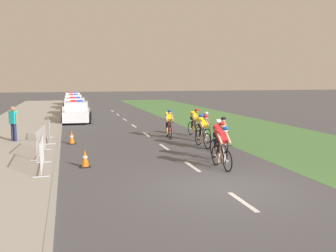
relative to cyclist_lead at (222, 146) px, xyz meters
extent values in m
plane|color=#4C4C51|center=(-0.90, -2.18, -0.79)|extent=(160.00, 160.00, 0.00)
cube|color=#A3A099|center=(-8.01, 11.82, -0.73)|extent=(4.98, 60.00, 0.12)
cube|color=#9E9E99|center=(-5.61, 11.82, -0.72)|extent=(0.16, 60.00, 0.13)
cube|color=#4C7F42|center=(5.67, 11.82, -0.78)|extent=(7.00, 60.00, 0.01)
cube|color=white|center=(-0.90, -3.47, -0.78)|extent=(0.14, 1.60, 0.01)
cube|color=white|center=(-0.90, 0.53, -0.78)|extent=(0.14, 1.60, 0.01)
cube|color=white|center=(-0.90, 4.53, -0.78)|extent=(0.14, 1.60, 0.01)
cube|color=white|center=(-0.90, 8.53, -0.78)|extent=(0.14, 1.60, 0.01)
cube|color=white|center=(-0.90, 12.53, -0.78)|extent=(0.14, 1.60, 0.01)
cube|color=white|center=(-0.90, 16.53, -0.78)|extent=(0.14, 1.60, 0.01)
cube|color=white|center=(-0.90, 20.53, -0.78)|extent=(0.14, 1.60, 0.01)
cube|color=white|center=(-0.90, 24.53, -0.78)|extent=(0.14, 1.60, 0.01)
torus|color=black|center=(0.01, -0.48, -0.42)|extent=(0.06, 0.72, 0.72)
cylinder|color=#99999E|center=(0.01, -0.48, -0.42)|extent=(0.06, 0.06, 0.06)
torus|color=black|center=(-0.01, 0.52, -0.42)|extent=(0.06, 0.72, 0.72)
cylinder|color=#99999E|center=(-0.01, 0.52, -0.42)|extent=(0.06, 0.06, 0.06)
cylinder|color=silver|center=(0.00, -0.03, 0.11)|extent=(0.04, 0.55, 0.04)
cylinder|color=silver|center=(0.00, -0.20, -0.21)|extent=(0.05, 0.48, 0.63)
cylinder|color=silver|center=(0.00, 0.17, -0.19)|extent=(0.04, 0.04, 0.65)
cylinder|color=black|center=(0.01, -0.38, 0.09)|extent=(0.42, 0.03, 0.03)
cube|color=black|center=(0.00, 0.17, 0.15)|extent=(0.10, 0.22, 0.05)
cube|color=red|center=(0.00, 0.05, 0.35)|extent=(0.29, 0.54, 0.47)
cube|color=black|center=(0.00, 0.16, 0.19)|extent=(0.28, 0.20, 0.18)
cylinder|color=black|center=(0.09, 0.11, -0.15)|extent=(0.11, 0.23, 0.40)
cylinder|color=beige|center=(0.09, 0.03, -0.41)|extent=(0.09, 0.16, 0.36)
cylinder|color=black|center=(-0.09, 0.11, -0.15)|extent=(0.11, 0.17, 0.40)
cylinder|color=beige|center=(-0.09, 0.03, -0.41)|extent=(0.09, 0.12, 0.36)
cylinder|color=beige|center=(0.16, -0.16, 0.30)|extent=(0.08, 0.40, 0.35)
cylinder|color=beige|center=(-0.16, -0.17, 0.30)|extent=(0.08, 0.40, 0.35)
sphere|color=beige|center=(0.00, -0.25, 0.59)|extent=(0.19, 0.19, 0.19)
ellipsoid|color=blue|center=(0.00, -0.26, 0.66)|extent=(0.24, 0.32, 0.24)
torus|color=black|center=(0.40, 0.78, -0.42)|extent=(0.05, 0.72, 0.72)
cylinder|color=#99999E|center=(0.40, 0.78, -0.42)|extent=(0.06, 0.06, 0.06)
torus|color=black|center=(0.42, 1.78, -0.42)|extent=(0.05, 0.72, 0.72)
cylinder|color=#99999E|center=(0.42, 1.78, -0.42)|extent=(0.06, 0.06, 0.06)
cylinder|color=#B21919|center=(0.41, 1.23, 0.11)|extent=(0.04, 0.55, 0.04)
cylinder|color=#B21919|center=(0.41, 1.06, -0.21)|extent=(0.05, 0.48, 0.63)
cylinder|color=#B21919|center=(0.41, 1.43, -0.19)|extent=(0.04, 0.04, 0.65)
cylinder|color=black|center=(0.41, 0.88, 0.09)|extent=(0.42, 0.03, 0.03)
cube|color=black|center=(0.41, 1.43, 0.15)|extent=(0.10, 0.22, 0.05)
cube|color=red|center=(0.41, 1.31, 0.35)|extent=(0.29, 0.54, 0.47)
cube|color=black|center=(0.41, 1.42, 0.19)|extent=(0.28, 0.20, 0.18)
cylinder|color=black|center=(0.50, 1.37, -0.15)|extent=(0.11, 0.22, 0.40)
cylinder|color=#9E7051|center=(0.50, 1.29, -0.41)|extent=(0.09, 0.15, 0.36)
cylinder|color=black|center=(0.32, 1.37, -0.15)|extent=(0.11, 0.17, 0.40)
cylinder|color=#9E7051|center=(0.32, 1.29, -0.41)|extent=(0.09, 0.12, 0.36)
cylinder|color=#9E7051|center=(0.57, 1.09, 0.30)|extent=(0.08, 0.40, 0.35)
cylinder|color=#9E7051|center=(0.25, 1.09, 0.30)|extent=(0.08, 0.40, 0.35)
sphere|color=#9E7051|center=(0.41, 1.01, 0.59)|extent=(0.19, 0.19, 0.19)
ellipsoid|color=red|center=(0.41, 1.00, 0.66)|extent=(0.23, 0.32, 0.24)
torus|color=black|center=(1.21, 2.48, -0.42)|extent=(0.07, 0.73, 0.72)
cylinder|color=#99999E|center=(1.21, 2.48, -0.42)|extent=(0.06, 0.06, 0.06)
torus|color=black|center=(1.24, 3.48, -0.42)|extent=(0.07, 0.73, 0.72)
cylinder|color=#99999E|center=(1.24, 3.48, -0.42)|extent=(0.06, 0.06, 0.06)
cylinder|color=#B21919|center=(1.23, 2.93, 0.11)|extent=(0.05, 0.55, 0.04)
cylinder|color=#B21919|center=(1.22, 2.75, -0.21)|extent=(0.06, 0.48, 0.63)
cylinder|color=#B21919|center=(1.23, 3.13, -0.19)|extent=(0.04, 0.04, 0.65)
cylinder|color=black|center=(1.21, 2.58, 0.09)|extent=(0.42, 0.04, 0.03)
cube|color=black|center=(1.23, 3.13, 0.15)|extent=(0.11, 0.22, 0.05)
cube|color=white|center=(1.23, 3.00, 0.35)|extent=(0.30, 0.56, 0.45)
cube|color=black|center=(1.23, 3.12, 0.19)|extent=(0.29, 0.21, 0.18)
cylinder|color=black|center=(1.32, 3.07, -0.15)|extent=(0.12, 0.23, 0.40)
cylinder|color=tan|center=(1.32, 2.99, -0.41)|extent=(0.10, 0.16, 0.36)
cylinder|color=black|center=(1.14, 3.07, -0.15)|extent=(0.12, 0.17, 0.40)
cylinder|color=tan|center=(1.14, 2.99, -0.41)|extent=(0.09, 0.13, 0.36)
cylinder|color=tan|center=(1.38, 2.78, 0.30)|extent=(0.09, 0.40, 0.35)
cylinder|color=tan|center=(1.06, 2.79, 0.30)|extent=(0.09, 0.40, 0.35)
sphere|color=tan|center=(1.22, 2.70, 0.59)|extent=(0.19, 0.19, 0.19)
ellipsoid|color=black|center=(1.22, 2.69, 0.66)|extent=(0.24, 0.32, 0.24)
torus|color=black|center=(0.84, 3.55, -0.42)|extent=(0.10, 0.73, 0.72)
cylinder|color=#99999E|center=(0.84, 3.55, -0.42)|extent=(0.06, 0.06, 0.06)
torus|color=black|center=(0.76, 4.55, -0.42)|extent=(0.10, 0.73, 0.72)
cylinder|color=#99999E|center=(0.76, 4.55, -0.42)|extent=(0.06, 0.06, 0.06)
cylinder|color=white|center=(0.80, 4.00, 0.11)|extent=(0.08, 0.55, 0.04)
cylinder|color=white|center=(0.82, 3.83, -0.21)|extent=(0.08, 0.48, 0.63)
cylinder|color=white|center=(0.79, 4.20, -0.19)|extent=(0.04, 0.04, 0.65)
cylinder|color=black|center=(0.83, 3.65, 0.09)|extent=(0.42, 0.06, 0.03)
cube|color=black|center=(0.79, 4.20, 0.15)|extent=(0.12, 0.23, 0.05)
cube|color=yellow|center=(0.80, 4.08, 0.35)|extent=(0.32, 0.57, 0.45)
cube|color=black|center=(0.79, 4.19, 0.19)|extent=(0.29, 0.22, 0.18)
cylinder|color=black|center=(0.88, 4.15, -0.15)|extent=(0.13, 0.23, 0.40)
cylinder|color=tan|center=(0.89, 4.07, -0.41)|extent=(0.10, 0.16, 0.36)
cylinder|color=black|center=(0.70, 4.14, -0.15)|extent=(0.12, 0.18, 0.40)
cylinder|color=tan|center=(0.71, 4.06, -0.41)|extent=(0.10, 0.13, 0.36)
cylinder|color=tan|center=(0.97, 3.87, 0.30)|extent=(0.11, 0.41, 0.35)
cylinder|color=tan|center=(0.66, 3.85, 0.30)|extent=(0.11, 0.41, 0.35)
sphere|color=tan|center=(0.82, 3.78, 0.59)|extent=(0.19, 0.19, 0.19)
ellipsoid|color=red|center=(0.82, 3.77, 0.66)|extent=(0.25, 0.33, 0.24)
torus|color=black|center=(1.39, 4.95, -0.42)|extent=(0.10, 0.73, 0.72)
cylinder|color=#99999E|center=(1.39, 4.95, -0.42)|extent=(0.06, 0.06, 0.06)
torus|color=black|center=(1.31, 5.94, -0.42)|extent=(0.10, 0.73, 0.72)
cylinder|color=#99999E|center=(1.31, 5.94, -0.42)|extent=(0.06, 0.06, 0.06)
cylinder|color=white|center=(1.35, 5.40, 0.11)|extent=(0.08, 0.55, 0.04)
cylinder|color=white|center=(1.37, 5.22, -0.21)|extent=(0.08, 0.48, 0.63)
cylinder|color=white|center=(1.34, 5.60, -0.19)|extent=(0.04, 0.04, 0.65)
cylinder|color=black|center=(1.38, 5.05, 0.09)|extent=(0.42, 0.06, 0.03)
cube|color=black|center=(1.34, 5.60, 0.15)|extent=(0.12, 0.23, 0.05)
cube|color=blue|center=(1.35, 5.47, 0.35)|extent=(0.32, 0.56, 0.46)
cube|color=black|center=(1.34, 5.59, 0.19)|extent=(0.30, 0.22, 0.18)
cylinder|color=black|center=(1.43, 5.54, -0.15)|extent=(0.13, 0.23, 0.40)
cylinder|color=#9E7051|center=(1.44, 5.46, -0.41)|extent=(0.10, 0.16, 0.36)
cylinder|color=black|center=(1.25, 5.53, -0.15)|extent=(0.12, 0.18, 0.40)
cylinder|color=#9E7051|center=(1.26, 5.45, -0.41)|extent=(0.10, 0.13, 0.36)
cylinder|color=#9E7051|center=(1.52, 5.27, 0.30)|extent=(0.11, 0.41, 0.35)
cylinder|color=#9E7051|center=(1.20, 5.24, 0.30)|extent=(0.11, 0.41, 0.35)
sphere|color=#9E7051|center=(1.37, 5.17, 0.59)|extent=(0.19, 0.19, 0.19)
ellipsoid|color=white|center=(1.37, 5.16, 0.66)|extent=(0.25, 0.33, 0.24)
torus|color=black|center=(1.55, 6.76, -0.42)|extent=(0.10, 0.73, 0.72)
cylinder|color=#99999E|center=(1.55, 6.76, -0.42)|extent=(0.06, 0.06, 0.06)
torus|color=black|center=(1.46, 7.76, -0.42)|extent=(0.10, 0.73, 0.72)
cylinder|color=#99999E|center=(1.46, 7.76, -0.42)|extent=(0.06, 0.06, 0.06)
cylinder|color=#B21919|center=(1.51, 7.21, 0.11)|extent=(0.08, 0.55, 0.04)
cylinder|color=#B21919|center=(1.52, 7.04, -0.21)|extent=(0.08, 0.48, 0.63)
cylinder|color=#B21919|center=(1.49, 7.41, -0.19)|extent=(0.04, 0.04, 0.65)
cylinder|color=black|center=(1.54, 6.86, 0.09)|extent=(0.42, 0.06, 0.03)
cube|color=black|center=(1.49, 7.41, 0.15)|extent=(0.12, 0.23, 0.05)
cube|color=yellow|center=(1.50, 7.28, 0.35)|extent=(0.33, 0.57, 0.44)
cube|color=black|center=(1.49, 7.40, 0.19)|extent=(0.30, 0.22, 0.18)
cylinder|color=black|center=(1.59, 7.36, -0.15)|extent=(0.13, 0.23, 0.40)
cylinder|color=#9E7051|center=(1.59, 7.28, -0.41)|extent=(0.10, 0.16, 0.36)
cylinder|color=black|center=(1.41, 7.34, -0.15)|extent=(0.12, 0.18, 0.40)
cylinder|color=#9E7051|center=(1.41, 7.26, -0.41)|extent=(0.10, 0.13, 0.36)
cylinder|color=#9E7051|center=(1.68, 7.08, 0.30)|extent=(0.11, 0.41, 0.35)
cylinder|color=#9E7051|center=(1.36, 7.06, 0.30)|extent=(0.11, 0.41, 0.35)
sphere|color=#9E7051|center=(1.53, 6.99, 0.59)|extent=(0.19, 0.19, 0.19)
ellipsoid|color=red|center=(1.53, 6.98, 0.66)|extent=(0.26, 0.33, 0.24)
torus|color=black|center=(-0.05, 6.56, -0.42)|extent=(0.12, 0.72, 0.72)
cylinder|color=#99999E|center=(-0.05, 6.56, -0.42)|extent=(0.07, 0.07, 0.06)
torus|color=black|center=(0.06, 7.56, -0.42)|extent=(0.12, 0.72, 0.72)
cylinder|color=#99999E|center=(0.06, 7.56, -0.42)|extent=(0.07, 0.07, 0.06)
cylinder|color=#B21919|center=(0.00, 7.01, 0.11)|extent=(0.10, 0.55, 0.04)
cylinder|color=#B21919|center=(-0.02, 6.84, -0.21)|extent=(0.09, 0.48, 0.63)
cylinder|color=#B21919|center=(0.02, 7.21, -0.19)|extent=(0.04, 0.04, 0.65)
cylinder|color=black|center=(-0.04, 6.66, 0.09)|extent=(0.42, 0.07, 0.03)
cube|color=black|center=(0.02, 7.21, 0.15)|extent=(0.12, 0.23, 0.05)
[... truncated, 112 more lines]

